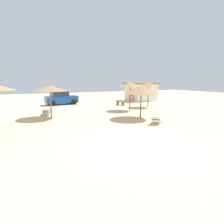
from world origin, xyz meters
name	(u,v)px	position (x,y,z in m)	size (l,w,h in m)	color
ground_plane	(138,145)	(0.00, 0.00, 0.00)	(80.00, 80.00, 0.00)	beige
parasol_1	(50,88)	(-2.87, 8.89, 2.46)	(2.79, 2.79, 2.70)	#75604C
parasol_3	(141,90)	(3.84, 5.63, 2.35)	(2.99, 2.99, 2.68)	#75604C
parasol_4	(130,85)	(5.13, 9.60, 2.64)	(2.42, 2.42, 2.94)	#75604C
parasol_5	(148,85)	(8.22, 10.76, 2.62)	(2.34, 2.34, 2.87)	#75604C
lounger_1	(46,112)	(-3.11, 10.45, 0.31)	(0.84, 1.96, 0.65)	white
lounger_3	(158,119)	(3.99, 3.58, 0.31)	(1.86, 1.75, 0.63)	white
bench_0	(120,102)	(6.16, 13.76, 0.35)	(0.59, 1.54, 0.49)	brown
parked_car	(61,98)	(-0.49, 17.47, 0.82)	(4.14, 2.29, 1.72)	#194C9E
beach_cabana	(141,92)	(11.51, 17.28, 1.38)	(3.89, 4.33, 2.73)	white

